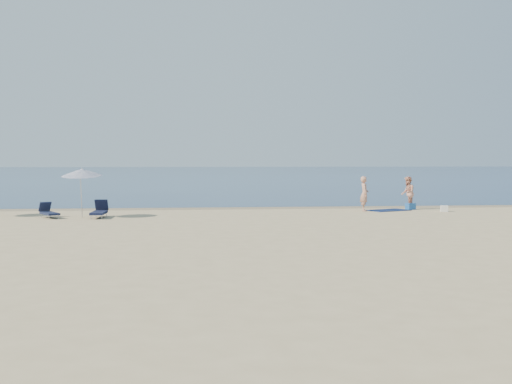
% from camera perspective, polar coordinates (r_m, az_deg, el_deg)
% --- Properties ---
extents(ground, '(160.00, 160.00, 0.00)m').
position_cam_1_polar(ground, '(14.08, 13.06, -7.44)').
color(ground, tan).
rests_on(ground, ground).
extents(sea, '(240.00, 160.00, 0.01)m').
position_cam_1_polar(sea, '(113.21, -3.65, 1.71)').
color(sea, '#0D254E').
rests_on(sea, ground).
extents(wet_sand_strip, '(240.00, 1.60, 0.00)m').
position_cam_1_polar(wet_sand_strip, '(32.90, 2.00, -1.41)').
color(wet_sand_strip, '#847254').
rests_on(wet_sand_strip, ground).
extents(person_left, '(0.49, 0.67, 1.68)m').
position_cam_1_polar(person_left, '(31.22, 9.61, -0.15)').
color(person_left, tan).
rests_on(person_left, ground).
extents(person_right, '(0.84, 0.95, 1.64)m').
position_cam_1_polar(person_right, '(32.77, 13.34, -0.08)').
color(person_right, tan).
rests_on(person_right, ground).
extents(beach_towel, '(2.26, 1.80, 0.03)m').
position_cam_1_polar(beach_towel, '(31.82, 11.70, -1.60)').
color(beach_towel, '#0E1D49').
rests_on(beach_towel, ground).
extents(white_bag, '(0.40, 0.36, 0.29)m').
position_cam_1_polar(white_bag, '(31.82, 16.39, -1.43)').
color(white_bag, silver).
rests_on(white_bag, ground).
extents(blue_cooler, '(0.53, 0.46, 0.31)m').
position_cam_1_polar(blue_cooler, '(32.68, 13.56, -1.25)').
color(blue_cooler, '#1E57A2').
rests_on(blue_cooler, ground).
extents(umbrella_near, '(1.89, 1.91, 2.24)m').
position_cam_1_polar(umbrella_near, '(28.50, -15.23, 1.70)').
color(umbrella_near, silver).
rests_on(umbrella_near, ground).
extents(lounger_left, '(1.15, 1.55, 0.66)m').
position_cam_1_polar(lounger_left, '(28.75, -17.93, -1.72)').
color(lounger_left, '#131A36').
rests_on(lounger_left, ground).
extents(lounger_right, '(0.59, 1.71, 0.75)m').
position_cam_1_polar(lounger_right, '(28.25, -13.76, -1.67)').
color(lounger_right, '#131835').
rests_on(lounger_right, ground).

